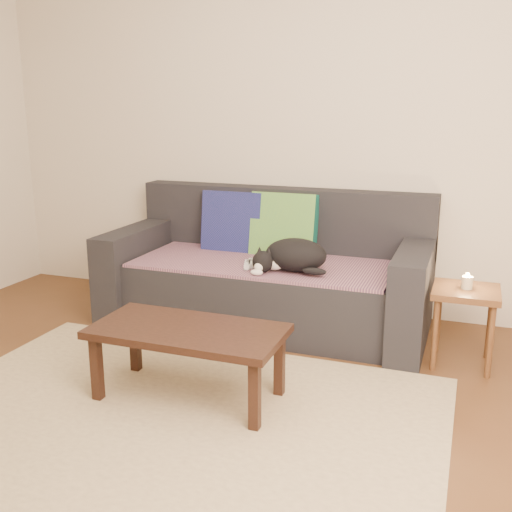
# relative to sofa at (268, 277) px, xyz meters

# --- Properties ---
(ground) EXTENTS (4.50, 4.50, 0.00)m
(ground) POSITION_rel_sofa_xyz_m (0.00, -1.57, -0.31)
(ground) COLOR brown
(ground) RESTS_ON ground
(back_wall) EXTENTS (4.50, 0.04, 2.60)m
(back_wall) POSITION_rel_sofa_xyz_m (0.00, 0.43, 0.99)
(back_wall) COLOR beige
(back_wall) RESTS_ON ground
(sofa) EXTENTS (2.10, 0.94, 0.87)m
(sofa) POSITION_rel_sofa_xyz_m (0.00, 0.00, 0.00)
(sofa) COLOR #232328
(sofa) RESTS_ON ground
(throw_blanket) EXTENTS (1.66, 0.74, 0.02)m
(throw_blanket) POSITION_rel_sofa_xyz_m (0.00, -0.09, 0.12)
(throw_blanket) COLOR #442749
(throw_blanket) RESTS_ON sofa
(cushion_navy) EXTENTS (0.43, 0.17, 0.44)m
(cushion_navy) POSITION_rel_sofa_xyz_m (-0.32, 0.17, 0.32)
(cushion_navy) COLOR navy
(cushion_navy) RESTS_ON throw_blanket
(cushion_green) EXTENTS (0.45, 0.19, 0.46)m
(cushion_green) POSITION_rel_sofa_xyz_m (0.05, 0.17, 0.32)
(cushion_green) COLOR #0E5B50
(cushion_green) RESTS_ON throw_blanket
(cat) EXTENTS (0.47, 0.34, 0.20)m
(cat) POSITION_rel_sofa_xyz_m (0.24, -0.24, 0.23)
(cat) COLOR black
(cat) RESTS_ON throw_blanket
(wii_remote_a) EXTENTS (0.08, 0.15, 0.03)m
(wii_remote_a) POSITION_rel_sofa_xyz_m (-0.05, -0.25, 0.15)
(wii_remote_a) COLOR white
(wii_remote_a) RESTS_ON throw_blanket
(wii_remote_b) EXTENTS (0.09, 0.15, 0.03)m
(wii_remote_b) POSITION_rel_sofa_xyz_m (-0.04, -0.20, 0.15)
(wii_remote_b) COLOR white
(wii_remote_b) RESTS_ON throw_blanket
(side_table) EXTENTS (0.36, 0.36, 0.45)m
(side_table) POSITION_rel_sofa_xyz_m (1.25, -0.28, 0.06)
(side_table) COLOR brown
(side_table) RESTS_ON ground
(candle) EXTENTS (0.06, 0.06, 0.09)m
(candle) POSITION_rel_sofa_xyz_m (1.25, -0.28, 0.17)
(candle) COLOR beige
(candle) RESTS_ON side_table
(rug) EXTENTS (2.50, 1.80, 0.01)m
(rug) POSITION_rel_sofa_xyz_m (0.00, -1.42, -0.30)
(rug) COLOR #C7B488
(rug) RESTS_ON ground
(coffee_table) EXTENTS (0.94, 0.47, 0.38)m
(coffee_table) POSITION_rel_sofa_xyz_m (-0.01, -1.18, 0.02)
(coffee_table) COLOR #311A13
(coffee_table) RESTS_ON rug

